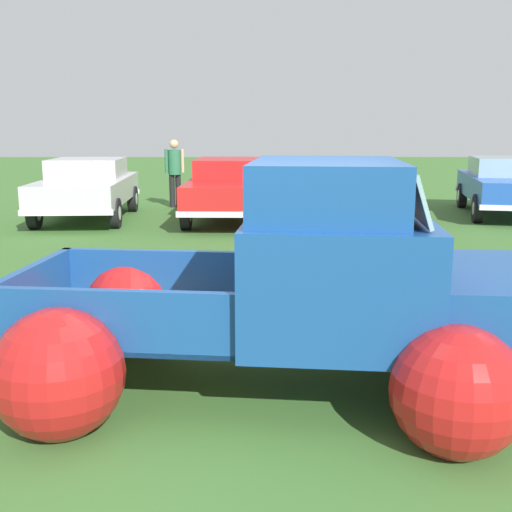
{
  "coord_description": "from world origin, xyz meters",
  "views": [
    {
      "loc": [
        -0.04,
        -4.93,
        2.18
      ],
      "look_at": [
        0.0,
        1.94,
        0.73
      ],
      "focal_mm": 43.15,
      "sensor_mm": 36.0,
      "label": 1
    }
  ],
  "objects_px": {
    "show_car_0": "(87,186)",
    "show_car_2": "(359,184)",
    "spectator_0": "(175,168)",
    "show_car_1": "(229,186)",
    "show_car_3": "(504,184)",
    "vintage_pickup_truck": "(304,302)"
  },
  "relations": [
    {
      "from": "show_car_0",
      "to": "show_car_1",
      "type": "distance_m",
      "value": 3.37
    },
    {
      "from": "show_car_2",
      "to": "show_car_3",
      "type": "bearing_deg",
      "value": 98.17
    },
    {
      "from": "spectator_0",
      "to": "vintage_pickup_truck",
      "type": "bearing_deg",
      "value": -6.41
    },
    {
      "from": "show_car_0",
      "to": "show_car_1",
      "type": "height_order",
      "value": "same"
    },
    {
      "from": "vintage_pickup_truck",
      "to": "spectator_0",
      "type": "distance_m",
      "value": 12.26
    },
    {
      "from": "show_car_0",
      "to": "spectator_0",
      "type": "distance_m",
      "value": 2.9
    },
    {
      "from": "show_car_3",
      "to": "spectator_0",
      "type": "bearing_deg",
      "value": -89.61
    },
    {
      "from": "show_car_1",
      "to": "show_car_3",
      "type": "distance_m",
      "value": 6.84
    },
    {
      "from": "vintage_pickup_truck",
      "to": "show_car_2",
      "type": "xyz_separation_m",
      "value": [
        2.19,
        10.2,
        0.03
      ]
    },
    {
      "from": "show_car_1",
      "to": "vintage_pickup_truck",
      "type": "bearing_deg",
      "value": 7.4
    },
    {
      "from": "vintage_pickup_truck",
      "to": "spectator_0",
      "type": "bearing_deg",
      "value": 107.98
    },
    {
      "from": "show_car_0",
      "to": "show_car_2",
      "type": "distance_m",
      "value": 6.55
    },
    {
      "from": "show_car_0",
      "to": "show_car_3",
      "type": "xyz_separation_m",
      "value": [
        10.17,
        0.63,
        -0.0
      ]
    },
    {
      "from": "show_car_0",
      "to": "spectator_0",
      "type": "height_order",
      "value": "spectator_0"
    },
    {
      "from": "show_car_1",
      "to": "show_car_3",
      "type": "height_order",
      "value": "same"
    },
    {
      "from": "show_car_2",
      "to": "show_car_3",
      "type": "distance_m",
      "value": 3.64
    },
    {
      "from": "show_car_0",
      "to": "show_car_2",
      "type": "height_order",
      "value": "same"
    },
    {
      "from": "show_car_2",
      "to": "show_car_3",
      "type": "height_order",
      "value": "same"
    },
    {
      "from": "show_car_2",
      "to": "spectator_0",
      "type": "bearing_deg",
      "value": -105.09
    },
    {
      "from": "show_car_0",
      "to": "show_car_1",
      "type": "xyz_separation_m",
      "value": [
        3.36,
        -0.04,
        0.0
      ]
    },
    {
      "from": "show_car_0",
      "to": "show_car_3",
      "type": "relative_size",
      "value": 0.94
    },
    {
      "from": "show_car_3",
      "to": "show_car_2",
      "type": "bearing_deg",
      "value": -76.05
    }
  ]
}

